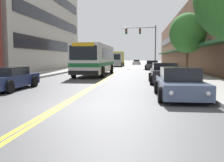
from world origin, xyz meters
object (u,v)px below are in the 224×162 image
(fire_hydrant, at_px, (194,76))
(street_tree_right_mid, at_px, (188,33))
(city_bus, at_px, (96,58))
(car_slate_blue_parked_right_foreground, at_px, (180,84))
(car_dark_grey_parked_right_mid, at_px, (152,65))
(car_charcoal_parked_right_far, at_px, (164,74))
(box_truck, at_px, (117,59))
(car_navy_parked_left_mid, at_px, (6,79))
(traffic_signal_mast, at_px, (144,38))
(car_silver_moving_lead, at_px, (137,62))
(car_white_parked_left_near, at_px, (98,64))

(fire_hydrant, bearing_deg, street_tree_right_mid, 82.51)
(city_bus, xyz_separation_m, car_slate_blue_parked_right_foreground, (6.16, -13.74, -1.07))
(car_dark_grey_parked_right_mid, height_order, car_charcoal_parked_right_far, car_charcoal_parked_right_far)
(street_tree_right_mid, height_order, fire_hydrant, street_tree_right_mid)
(street_tree_right_mid, bearing_deg, box_truck, 109.21)
(city_bus, distance_m, car_dark_grey_parked_right_mid, 14.08)
(car_navy_parked_left_mid, relative_size, street_tree_right_mid, 0.79)
(city_bus, height_order, traffic_signal_mast, traffic_signal_mast)
(car_charcoal_parked_right_far, distance_m, fire_hydrant, 2.41)
(car_charcoal_parked_right_far, xyz_separation_m, car_silver_moving_lead, (-2.73, 48.18, -0.05))
(car_charcoal_parked_right_far, bearing_deg, car_navy_parked_left_mid, -152.14)
(car_white_parked_left_near, bearing_deg, car_silver_moving_lead, 76.55)
(car_navy_parked_left_mid, bearing_deg, street_tree_right_mid, 46.90)
(city_bus, bearing_deg, traffic_signal_mast, 75.09)
(car_charcoal_parked_right_far, height_order, box_truck, box_truck)
(car_white_parked_left_near, relative_size, car_navy_parked_left_mid, 0.97)
(city_bus, bearing_deg, fire_hydrant, -50.49)
(box_truck, distance_m, fire_hydrant, 37.14)
(car_navy_parked_left_mid, bearing_deg, fire_hydrant, 15.15)
(city_bus, distance_m, traffic_signal_mast, 19.71)
(car_navy_parked_left_mid, height_order, car_silver_moving_lead, car_silver_moving_lead)
(city_bus, relative_size, box_truck, 1.40)
(car_white_parked_left_near, relative_size, street_tree_right_mid, 0.77)
(city_bus, xyz_separation_m, car_white_parked_left_near, (-2.57, 15.97, -1.03))
(car_navy_parked_left_mid, bearing_deg, city_bus, 77.51)
(city_bus, distance_m, box_truck, 26.97)
(car_charcoal_parked_right_far, height_order, street_tree_right_mid, street_tree_right_mid)
(car_white_parked_left_near, distance_m, street_tree_right_mid, 19.72)
(fire_hydrant, bearing_deg, car_navy_parked_left_mid, -164.85)
(car_white_parked_left_near, height_order, car_charcoal_parked_right_far, car_charcoal_parked_right_far)
(car_charcoal_parked_right_far, bearing_deg, car_dark_grey_parked_right_mid, 89.88)
(car_slate_blue_parked_right_foreground, xyz_separation_m, box_truck, (-6.53, 40.71, 0.97))
(car_dark_grey_parked_right_mid, relative_size, fire_hydrant, 5.51)
(car_charcoal_parked_right_far, distance_m, box_truck, 35.03)
(car_charcoal_parked_right_far, distance_m, car_silver_moving_lead, 48.26)
(car_dark_grey_parked_right_mid, height_order, car_silver_moving_lead, car_dark_grey_parked_right_mid)
(traffic_signal_mast, bearing_deg, fire_hydrant, -84.58)
(car_charcoal_parked_right_far, bearing_deg, fire_hydrant, -49.33)
(city_bus, height_order, fire_hydrant, city_bus)
(car_dark_grey_parked_right_mid, relative_size, car_silver_moving_lead, 1.03)
(car_white_parked_left_near, distance_m, car_dark_grey_parked_right_mid, 9.31)
(fire_hydrant, bearing_deg, traffic_signal_mast, 95.42)
(city_bus, xyz_separation_m, fire_hydrant, (7.65, -9.28, -1.06))
(car_slate_blue_parked_right_foreground, bearing_deg, traffic_signal_mast, 92.05)
(box_truck, relative_size, street_tree_right_mid, 1.32)
(city_bus, xyz_separation_m, car_silver_moving_lead, (3.35, 40.73, -1.07))
(car_navy_parked_left_mid, height_order, car_slate_blue_parked_right_foreground, car_slate_blue_parked_right_foreground)
(box_truck, height_order, fire_hydrant, box_truck)
(car_dark_grey_parked_right_mid, xyz_separation_m, street_tree_right_mid, (2.79, -12.33, 3.45))
(car_navy_parked_left_mid, relative_size, box_truck, 0.60)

